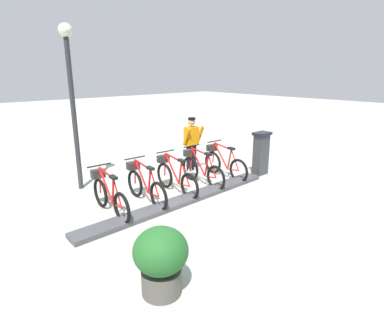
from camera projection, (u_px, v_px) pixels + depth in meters
ground_plane at (183, 202)px, 7.26m from camera, size 60.00×60.00×0.00m
dock_rail_base at (183, 200)px, 7.25m from camera, size 0.44×5.33×0.10m
payment_kiosk at (261, 153)px, 9.10m from camera, size 0.36×0.52×1.28m
bike_docked_0 at (223, 163)px, 8.93m from camera, size 1.72×0.54×1.02m
bike_docked_1 at (201, 169)px, 8.35m from camera, size 1.72×0.54×1.02m
bike_docked_2 at (175, 176)px, 7.76m from camera, size 1.72×0.54×1.02m
bike_docked_3 at (144, 185)px, 7.18m from camera, size 1.72×0.54×1.02m
bike_docked_4 at (109, 195)px, 6.60m from camera, size 1.72×0.54×1.02m
worker_near_rack at (192, 142)px, 9.35m from camera, size 0.48×0.64×1.66m
lamp_post at (71, 86)px, 7.45m from camera, size 0.32×0.32×4.07m
planter_bush at (161, 258)px, 4.17m from camera, size 0.76×0.76×0.97m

